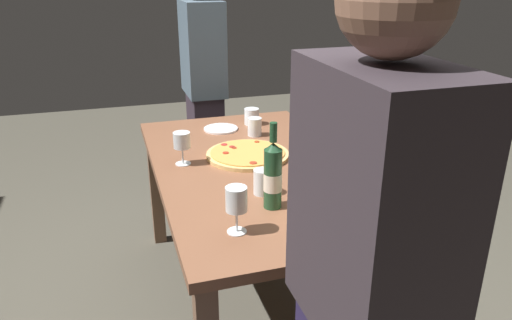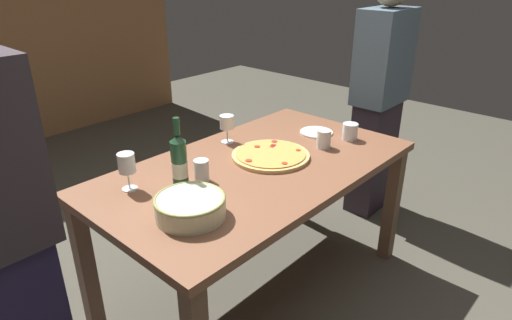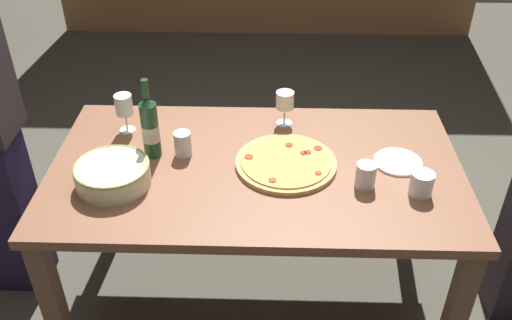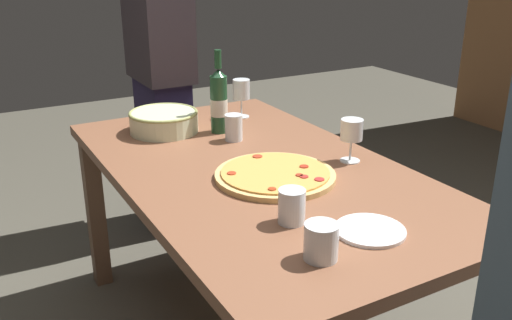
{
  "view_description": "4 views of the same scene",
  "coord_description": "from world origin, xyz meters",
  "px_view_note": "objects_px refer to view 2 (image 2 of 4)",
  "views": [
    {
      "loc": [
        -1.98,
        0.61,
        1.6
      ],
      "look_at": [
        0.0,
        0.0,
        0.78
      ],
      "focal_mm": 34.47,
      "sensor_mm": 36.0,
      "label": 1
    },
    {
      "loc": [
        -1.44,
        -1.31,
        1.66
      ],
      "look_at": [
        0.0,
        0.0,
        0.78
      ],
      "focal_mm": 30.94,
      "sensor_mm": 36.0,
      "label": 2
    },
    {
      "loc": [
        0.05,
        -1.76,
        2.02
      ],
      "look_at": [
        0.0,
        0.0,
        0.78
      ],
      "focal_mm": 39.32,
      "sensor_mm": 36.0,
      "label": 3
    },
    {
      "loc": [
        1.55,
        -0.88,
        1.46
      ],
      "look_at": [
        0.0,
        0.0,
        0.78
      ],
      "focal_mm": 39.36,
      "sensor_mm": 36.0,
      "label": 4
    }
  ],
  "objects_px": {
    "cup_ceramic": "(324,139)",
    "person_host": "(379,99)",
    "cup_spare": "(350,132)",
    "serving_bowl": "(190,206)",
    "wine_glass_by_bottle": "(127,165)",
    "wine_bottle": "(179,163)",
    "cup_amber": "(202,171)",
    "side_plate": "(316,132)",
    "pizza": "(271,155)",
    "wine_glass_near_pizza": "(227,123)",
    "dining_table": "(256,182)"
  },
  "relations": [
    {
      "from": "side_plate",
      "to": "dining_table",
      "type": "bearing_deg",
      "value": -176.59
    },
    {
      "from": "serving_bowl",
      "to": "wine_bottle",
      "type": "bearing_deg",
      "value": 60.28
    },
    {
      "from": "wine_glass_near_pizza",
      "to": "cup_spare",
      "type": "relative_size",
      "value": 1.66
    },
    {
      "from": "dining_table",
      "to": "pizza",
      "type": "distance_m",
      "value": 0.16
    },
    {
      "from": "cup_spare",
      "to": "person_host",
      "type": "distance_m",
      "value": 0.63
    },
    {
      "from": "pizza",
      "to": "cup_spare",
      "type": "relative_size",
      "value": 4.28
    },
    {
      "from": "cup_ceramic",
      "to": "cup_amber",
      "type": "bearing_deg",
      "value": 165.26
    },
    {
      "from": "cup_spare",
      "to": "pizza",
      "type": "bearing_deg",
      "value": 161.07
    },
    {
      "from": "cup_amber",
      "to": "person_host",
      "type": "xyz_separation_m",
      "value": [
        1.5,
        -0.07,
        0.02
      ]
    },
    {
      "from": "cup_ceramic",
      "to": "person_host",
      "type": "distance_m",
      "value": 0.81
    },
    {
      "from": "cup_amber",
      "to": "cup_spare",
      "type": "xyz_separation_m",
      "value": [
        0.89,
        -0.22,
        -0.01
      ]
    },
    {
      "from": "dining_table",
      "to": "wine_bottle",
      "type": "relative_size",
      "value": 4.81
    },
    {
      "from": "wine_glass_by_bottle",
      "to": "person_host",
      "type": "relative_size",
      "value": 0.1
    },
    {
      "from": "cup_amber",
      "to": "cup_ceramic",
      "type": "bearing_deg",
      "value": -14.74
    },
    {
      "from": "dining_table",
      "to": "serving_bowl",
      "type": "xyz_separation_m",
      "value": [
        -0.52,
        -0.13,
        0.14
      ]
    },
    {
      "from": "wine_glass_near_pizza",
      "to": "cup_amber",
      "type": "distance_m",
      "value": 0.48
    },
    {
      "from": "serving_bowl",
      "to": "wine_glass_near_pizza",
      "type": "bearing_deg",
      "value": 35.14
    },
    {
      "from": "wine_glass_near_pizza",
      "to": "cup_spare",
      "type": "xyz_separation_m",
      "value": [
        0.49,
        -0.47,
        -0.06
      ]
    },
    {
      "from": "cup_spare",
      "to": "side_plate",
      "type": "relative_size",
      "value": 0.49
    },
    {
      "from": "cup_spare",
      "to": "serving_bowl",
      "type": "bearing_deg",
      "value": 178.64
    },
    {
      "from": "cup_amber",
      "to": "cup_spare",
      "type": "height_order",
      "value": "cup_amber"
    },
    {
      "from": "serving_bowl",
      "to": "cup_amber",
      "type": "relative_size",
      "value": 2.71
    },
    {
      "from": "serving_bowl",
      "to": "person_host",
      "type": "distance_m",
      "value": 1.74
    },
    {
      "from": "serving_bowl",
      "to": "side_plate",
      "type": "distance_m",
      "value": 1.09
    },
    {
      "from": "person_host",
      "to": "wine_glass_near_pizza",
      "type": "bearing_deg",
      "value": -16.06
    },
    {
      "from": "dining_table",
      "to": "cup_ceramic",
      "type": "xyz_separation_m",
      "value": [
        0.4,
        -0.12,
        0.14
      ]
    },
    {
      "from": "wine_glass_near_pizza",
      "to": "side_plate",
      "type": "bearing_deg",
      "value": -32.61
    },
    {
      "from": "cup_spare",
      "to": "cup_ceramic",
      "type": "bearing_deg",
      "value": 167.83
    },
    {
      "from": "wine_glass_near_pizza",
      "to": "pizza",
      "type": "bearing_deg",
      "value": -89.36
    },
    {
      "from": "wine_bottle",
      "to": "pizza",
      "type": "bearing_deg",
      "value": -6.13
    },
    {
      "from": "cup_ceramic",
      "to": "wine_glass_by_bottle",
      "type": "bearing_deg",
      "value": 159.53
    },
    {
      "from": "cup_ceramic",
      "to": "serving_bowl",
      "type": "bearing_deg",
      "value": -179.06
    },
    {
      "from": "serving_bowl",
      "to": "dining_table",
      "type": "bearing_deg",
      "value": 14.24
    },
    {
      "from": "pizza",
      "to": "cup_amber",
      "type": "relative_size",
      "value": 3.84
    },
    {
      "from": "side_plate",
      "to": "wine_bottle",
      "type": "bearing_deg",
      "value": 178.24
    },
    {
      "from": "wine_glass_near_pizza",
      "to": "cup_ceramic",
      "type": "height_order",
      "value": "wine_glass_near_pizza"
    },
    {
      "from": "serving_bowl",
      "to": "cup_ceramic",
      "type": "relative_size",
      "value": 2.87
    },
    {
      "from": "dining_table",
      "to": "wine_glass_by_bottle",
      "type": "bearing_deg",
      "value": 156.57
    },
    {
      "from": "cup_ceramic",
      "to": "side_plate",
      "type": "bearing_deg",
      "value": 45.18
    },
    {
      "from": "cup_amber",
      "to": "person_host",
      "type": "relative_size",
      "value": 0.06
    },
    {
      "from": "cup_amber",
      "to": "person_host",
      "type": "height_order",
      "value": "person_host"
    },
    {
      "from": "cup_ceramic",
      "to": "person_host",
      "type": "height_order",
      "value": "person_host"
    },
    {
      "from": "wine_bottle",
      "to": "side_plate",
      "type": "height_order",
      "value": "wine_bottle"
    },
    {
      "from": "cup_ceramic",
      "to": "cup_spare",
      "type": "distance_m",
      "value": 0.2
    },
    {
      "from": "cup_amber",
      "to": "wine_glass_near_pizza",
      "type": "bearing_deg",
      "value": 31.72
    },
    {
      "from": "cup_spare",
      "to": "person_host",
      "type": "relative_size",
      "value": 0.06
    },
    {
      "from": "wine_bottle",
      "to": "cup_amber",
      "type": "height_order",
      "value": "wine_bottle"
    },
    {
      "from": "wine_glass_by_bottle",
      "to": "person_host",
      "type": "distance_m",
      "value": 1.78
    },
    {
      "from": "person_host",
      "to": "side_plate",
      "type": "bearing_deg",
      "value": -3.25
    },
    {
      "from": "wine_bottle",
      "to": "cup_spare",
      "type": "height_order",
      "value": "wine_bottle"
    }
  ]
}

